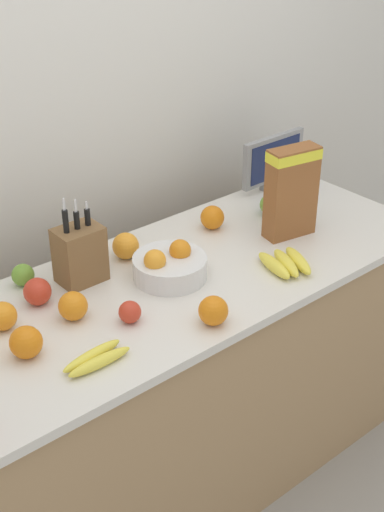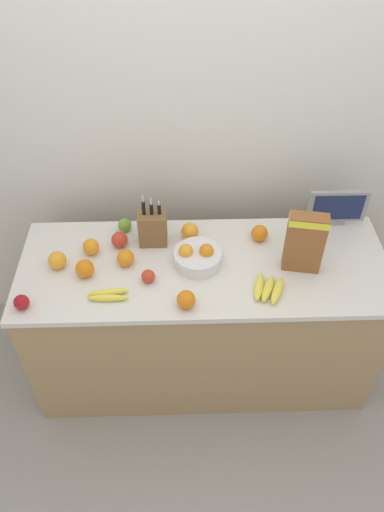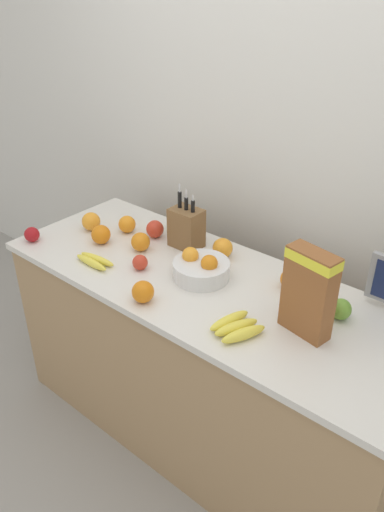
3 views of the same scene
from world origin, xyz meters
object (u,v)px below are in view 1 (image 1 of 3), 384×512
knife_block (80,254)px  orange_mid_left (126,246)px  apple_near_bananas (37,292)px  cereal_box (292,189)px  banana_bunch_left (286,263)px  fruit_bowl (170,266)px  orange_front_left (73,306)px  apple_middle (23,275)px  orange_near_bowl (212,217)px  orange_by_cereal (213,311)px  small_monitor (273,160)px  apple_by_knife_block (130,312)px  orange_front_center (2,316)px  banana_bunch_right (96,359)px  orange_back_center (26,342)px  apple_front (270,205)px

knife_block → orange_mid_left: size_ratio=3.32×
knife_block → apple_near_bananas: (-0.17, -0.03, -0.05)m
cereal_box → banana_bunch_left: cereal_box is taller
fruit_bowl → orange_front_left: 0.35m
fruit_bowl → orange_mid_left: bearing=99.7°
cereal_box → apple_middle: 0.94m
banana_bunch_left → apple_middle: (-0.70, 0.46, 0.01)m
apple_middle → orange_front_left: 0.26m
banana_bunch_left → orange_mid_left: bearing=132.1°
knife_block → fruit_bowl: bearing=-37.0°
orange_near_bowl → orange_by_cereal: 0.59m
small_monitor → orange_near_bowl: small_monitor is taller
apple_by_knife_block → orange_front_center: size_ratio=0.79×
banana_bunch_left → banana_bunch_right: 0.74m
orange_near_bowl → banana_bunch_left: bearing=-90.7°
orange_front_center → orange_front_left: bearing=-25.8°
orange_back_center → cereal_box: bearing=1.4°
cereal_box → apple_by_knife_block: bearing=-163.8°
banana_bunch_right → apple_by_knife_block: size_ratio=2.92×
apple_near_bananas → orange_mid_left: (0.36, 0.05, 0.00)m
apple_front → orange_back_center: bearing=-170.9°
banana_bunch_right → orange_back_center: bearing=129.5°
orange_by_cereal → orange_front_left: size_ratio=1.01×
banana_bunch_left → small_monitor: bearing=48.4°
orange_mid_left → orange_front_left: orange_mid_left is taller
orange_near_bowl → fruit_bowl: bearing=-153.3°
banana_bunch_left → orange_back_center: orange_back_center is taller
banana_bunch_right → orange_front_center: size_ratio=2.32×
small_monitor → orange_by_cereal: bearing=-145.6°
apple_near_bananas → orange_back_center: 0.25m
cereal_box → banana_bunch_right: cereal_box is taller
small_monitor → knife_block: bearing=-173.7°
orange_near_bowl → orange_back_center: 0.90m
apple_front → orange_front_center: orange_front_center is taller
small_monitor → orange_front_center: size_ratio=3.71×
small_monitor → fruit_bowl: size_ratio=1.31×
small_monitor → orange_mid_left: small_monitor is taller
orange_back_center → banana_bunch_left: bearing=-8.7°
orange_front_center → orange_mid_left: bearing=11.6°
apple_middle → orange_front_left: orange_front_left is taller
banana_bunch_right → orange_back_center: orange_back_center is taller
orange_near_bowl → orange_back_center: (-0.87, -0.23, 0.00)m
orange_mid_left → orange_front_left: 0.37m
small_monitor → apple_near_bananas: bearing=-173.2°
cereal_box → orange_mid_left: size_ratio=3.61×
banana_bunch_right → apple_middle: 0.48m
apple_by_knife_block → orange_mid_left: (0.21, 0.31, 0.01)m
apple_by_knife_block → banana_bunch_left: bearing=-8.5°
cereal_box → apple_middle: (-0.88, 0.30, -0.14)m
fruit_bowl → apple_front: 0.58m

